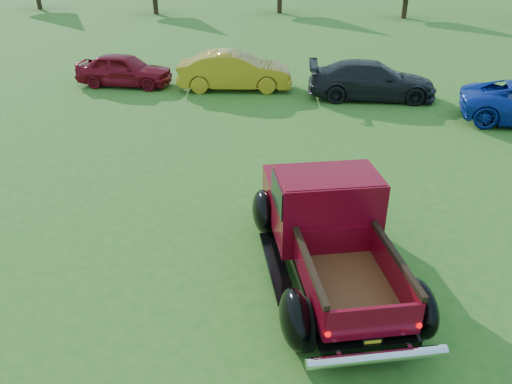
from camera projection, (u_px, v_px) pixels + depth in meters
name	position (u px, v px, depth m)	size (l,w,h in m)	color
ground	(231.00, 236.00, 10.03)	(120.00, 120.00, 0.00)	#29651D
pickup_truck	(325.00, 223.00, 8.82)	(3.44, 5.22, 1.82)	black
show_car_red	(124.00, 70.00, 19.61)	(1.49, 3.71, 1.26)	maroon
show_car_yellow	(235.00, 71.00, 19.09)	(1.51, 4.32, 1.42)	#B88618
show_car_grey	(372.00, 80.00, 18.07)	(1.86, 4.59, 1.33)	black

